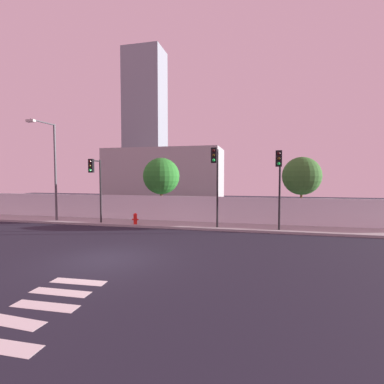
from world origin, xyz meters
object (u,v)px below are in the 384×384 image
(traffic_light_center, at_px, (95,177))
(street_lamp_curbside, at_px, (52,163))
(traffic_light_left, at_px, (279,173))
(fire_hydrant, at_px, (135,218))
(traffic_light_right, at_px, (216,171))
(roadside_tree_midleft, at_px, (302,176))
(roadside_tree_leftmost, at_px, (161,176))

(traffic_light_center, height_order, street_lamp_curbside, street_lamp_curbside)
(traffic_light_left, height_order, fire_hydrant, traffic_light_left)
(traffic_light_right, bearing_deg, fire_hydrant, 175.23)
(roadside_tree_midleft, bearing_deg, street_lamp_curbside, -170.58)
(traffic_light_left, height_order, roadside_tree_midleft, traffic_light_left)
(fire_hydrant, bearing_deg, traffic_light_right, -4.77)
(street_lamp_curbside, bearing_deg, fire_hydrant, -0.12)
(street_lamp_curbside, distance_m, roadside_tree_leftmost, 7.88)
(traffic_light_left, bearing_deg, traffic_light_right, 178.36)
(traffic_light_center, height_order, roadside_tree_leftmost, roadside_tree_leftmost)
(roadside_tree_leftmost, bearing_deg, fire_hydrant, -106.28)
(traffic_light_right, xyz_separation_m, roadside_tree_leftmost, (-4.68, 3.35, -0.33))
(traffic_light_left, distance_m, roadside_tree_midleft, 3.86)
(traffic_light_right, relative_size, roadside_tree_leftmost, 1.03)
(street_lamp_curbside, bearing_deg, roadside_tree_midleft, 9.42)
(traffic_light_left, relative_size, roadside_tree_midleft, 0.99)
(street_lamp_curbside, xyz_separation_m, roadside_tree_midleft, (17.35, 2.88, -0.93))
(street_lamp_curbside, height_order, roadside_tree_leftmost, street_lamp_curbside)
(traffic_light_left, relative_size, street_lamp_curbside, 0.66)
(roadside_tree_midleft, bearing_deg, traffic_light_center, -166.33)
(street_lamp_curbside, bearing_deg, traffic_light_left, -2.12)
(street_lamp_curbside, bearing_deg, traffic_light_center, -6.59)
(roadside_tree_leftmost, distance_m, roadside_tree_midleft, 10.08)
(roadside_tree_leftmost, bearing_deg, roadside_tree_midleft, 0.00)
(traffic_light_center, relative_size, street_lamp_curbside, 0.62)
(traffic_light_left, relative_size, roadside_tree_leftmost, 0.97)
(traffic_light_right, height_order, street_lamp_curbside, street_lamp_curbside)
(fire_hydrant, xyz_separation_m, roadside_tree_leftmost, (0.84, 2.89, 2.84))
(traffic_light_center, distance_m, street_lamp_curbside, 3.89)
(traffic_light_left, distance_m, roadside_tree_leftmost, 9.07)
(traffic_light_center, height_order, fire_hydrant, traffic_light_center)
(fire_hydrant, bearing_deg, roadside_tree_midleft, 14.83)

